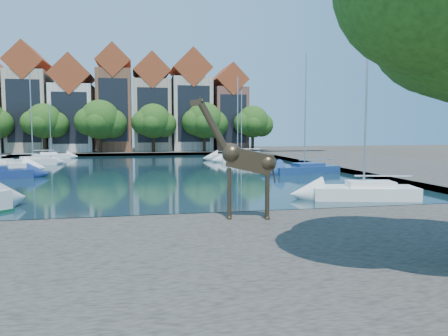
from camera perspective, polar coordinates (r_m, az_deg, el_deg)
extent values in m
plane|color=#38332B|center=(18.90, -8.69, -7.52)|extent=(160.00, 160.00, 0.00)
cube|color=black|center=(42.63, -10.33, -0.43)|extent=(38.00, 50.00, 0.08)
cube|color=#4C4842|center=(12.09, -6.97, -13.59)|extent=(50.00, 14.00, 0.50)
cube|color=#4C4842|center=(74.53, -10.88, 2.09)|extent=(60.00, 16.00, 0.50)
cube|color=#4C4842|center=(49.84, 19.76, 0.40)|extent=(14.00, 52.00, 0.50)
cube|color=#BBAD90|center=(76.19, -23.95, 6.69)|extent=(5.88, 9.00, 12.50)
cube|color=brown|center=(76.83, -24.16, 12.34)|extent=(5.94, 9.18, 5.94)
cube|color=black|center=(71.82, -24.71, 6.79)|extent=(4.80, 0.05, 9.38)
cube|color=silver|center=(75.06, -19.04, 6.12)|extent=(6.37, 9.00, 10.50)
cube|color=brown|center=(75.50, -19.19, 11.19)|extent=(6.43, 9.18, 6.43)
cube|color=black|center=(70.62, -19.51, 6.18)|extent=(5.20, 0.05, 7.88)
cube|color=brown|center=(74.54, -14.07, 7.22)|extent=(5.39, 9.00, 13.00)
cube|color=brown|center=(75.23, -14.20, 13.09)|extent=(5.44, 9.18, 5.44)
cube|color=black|center=(70.07, -14.23, 7.36)|extent=(4.40, 0.05, 9.75)
cube|color=tan|center=(74.51, -9.41, 6.73)|extent=(5.88, 9.00, 11.50)
cube|color=brown|center=(75.04, -9.49, 12.13)|extent=(5.94, 9.18, 5.94)
cube|color=black|center=(70.03, -9.27, 6.83)|extent=(4.80, 0.05, 8.62)
cube|color=beige|center=(75.05, -4.41, 6.96)|extent=(6.37, 9.00, 12.00)
cube|color=brown|center=(75.65, -4.45, 12.59)|extent=(6.43, 9.18, 6.43)
cube|color=black|center=(70.61, -3.96, 7.08)|extent=(5.20, 0.05, 9.00)
cube|color=brown|center=(76.11, 0.48, 6.38)|extent=(5.39, 9.00, 10.50)
cube|color=brown|center=(76.52, 0.48, 11.23)|extent=(5.44, 9.18, 5.44)
cube|color=black|center=(71.74, 1.23, 6.46)|extent=(4.40, 0.05, 7.88)
cylinder|color=#332114|center=(70.19, -22.37, 3.12)|extent=(0.50, 0.50, 3.20)
sphere|color=#1D4113|center=(70.17, -22.46, 5.70)|extent=(5.20, 5.20, 5.20)
sphere|color=#1D4113|center=(70.18, -21.14, 5.32)|extent=(3.90, 3.90, 3.90)
sphere|color=#1D4113|center=(70.05, -23.67, 5.44)|extent=(3.64, 3.64, 3.64)
cylinder|color=#332114|center=(69.14, -15.84, 3.29)|extent=(0.50, 0.50, 3.20)
sphere|color=#1D4113|center=(69.12, -15.91, 6.10)|extent=(6.00, 6.00, 6.00)
sphere|color=#1D4113|center=(69.30, -14.38, 5.64)|extent=(4.50, 4.50, 4.50)
sphere|color=#1D4113|center=(68.86, -17.30, 5.82)|extent=(4.20, 4.20, 4.20)
cylinder|color=#332114|center=(69.01, -9.19, 3.41)|extent=(0.50, 0.50, 3.20)
sphere|color=#1D4113|center=(68.99, -9.23, 6.09)|extent=(5.40, 5.40, 5.40)
sphere|color=#1D4113|center=(69.37, -7.89, 5.65)|extent=(4.05, 4.05, 4.05)
sphere|color=#1D4113|center=(68.54, -10.46, 5.85)|extent=(3.78, 3.78, 3.78)
cylinder|color=#332114|center=(69.80, -2.60, 3.49)|extent=(0.50, 0.50, 3.20)
sphere|color=#1D4113|center=(69.79, -2.61, 6.24)|extent=(5.80, 5.80, 5.80)
sphere|color=#1D4113|center=(70.37, -1.24, 5.76)|extent=(4.35, 4.35, 4.35)
sphere|color=#1D4113|center=(69.16, -3.87, 6.00)|extent=(4.06, 4.06, 4.06)
cylinder|color=#332114|center=(71.49, 3.76, 3.53)|extent=(0.50, 0.50, 3.20)
sphere|color=#1D4113|center=(71.47, 3.77, 6.06)|extent=(5.20, 5.20, 5.20)
sphere|color=#1D4113|center=(72.18, 4.91, 5.63)|extent=(3.90, 3.90, 3.90)
sphere|color=#1D4113|center=(70.71, 2.73, 5.86)|extent=(3.64, 3.64, 3.64)
cylinder|color=#3D2F1E|center=(17.50, 0.69, -3.46)|extent=(0.15, 0.15, 2.01)
cylinder|color=#3D2F1E|center=(17.92, 0.73, -3.26)|extent=(0.15, 0.15, 2.01)
cylinder|color=#3D2F1E|center=(17.53, 5.72, -3.47)|extent=(0.15, 0.15, 2.01)
cylinder|color=#3D2F1E|center=(17.95, 5.63, -3.27)|extent=(0.15, 0.15, 2.01)
cube|color=#3D2F1E|center=(17.56, 3.37, 0.96)|extent=(2.02, 0.97, 1.17)
cylinder|color=#3D2F1E|center=(17.54, -1.29, 5.24)|extent=(1.32, 0.58, 2.08)
cube|color=#3D2F1E|center=(17.62, -3.56, 8.55)|extent=(0.58, 0.30, 0.32)
cube|color=white|center=(47.29, -27.15, 0.30)|extent=(6.29, 3.20, 1.02)
cube|color=white|center=(47.26, -27.17, 0.71)|extent=(2.86, 1.94, 0.56)
cube|color=silver|center=(52.93, -23.67, 0.82)|extent=(4.98, 3.24, 0.89)
cube|color=silver|center=(52.91, -23.68, 1.14)|extent=(2.33, 1.82, 0.49)
cylinder|color=#B2B2B7|center=(52.82, -23.86, 6.14)|extent=(0.12, 0.12, 9.32)
cube|color=white|center=(63.51, -21.64, 1.51)|extent=(5.09, 2.71, 0.80)
cube|color=white|center=(63.49, -21.65, 1.75)|extent=(2.33, 1.62, 0.45)
cylinder|color=#B2B2B7|center=(63.40, -21.75, 4.88)|extent=(0.11, 0.11, 7.04)
cube|color=white|center=(26.41, 17.77, -2.88)|extent=(6.21, 3.36, 0.94)
cube|color=white|center=(26.37, 17.79, -2.20)|extent=(2.84, 2.00, 0.52)
cylinder|color=#B2B2B7|center=(26.22, 18.09, 8.52)|extent=(0.13, 0.13, 9.94)
cube|color=navy|center=(40.48, 10.45, -0.08)|extent=(6.59, 3.30, 0.83)
cube|color=navy|center=(40.46, 10.46, 0.31)|extent=(2.99, 2.01, 0.46)
cylinder|color=#B2B2B7|center=(40.35, 10.58, 7.38)|extent=(0.11, 0.11, 10.06)
cube|color=white|center=(53.90, 2.28, 1.30)|extent=(5.49, 2.41, 0.84)
cube|color=white|center=(53.88, 2.29, 1.60)|extent=(2.45, 1.54, 0.47)
cylinder|color=#B2B2B7|center=(53.78, 2.30, 5.85)|extent=(0.11, 0.11, 8.08)
cube|color=silver|center=(55.89, 1.78, 1.53)|extent=(6.51, 3.28, 1.02)
cube|color=silver|center=(55.87, 1.78, 1.88)|extent=(2.95, 2.00, 0.57)
cylinder|color=#B2B2B7|center=(55.80, 1.80, 6.85)|extent=(0.14, 0.14, 9.80)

